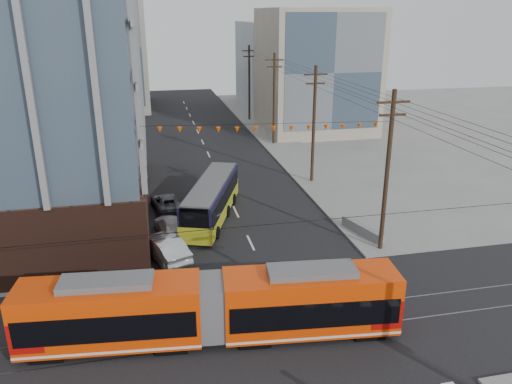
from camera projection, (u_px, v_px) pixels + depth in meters
ground at (313, 374)px, 22.60m from camera, size 160.00×160.00×0.00m
bg_bldg_nw_near at (61, 66)px, 63.94m from camera, size 18.00×16.00×18.00m
bg_bldg_ne_near at (315, 71)px, 67.20m from camera, size 14.00×14.00×16.00m
bg_bldg_nw_far at (97, 47)px, 82.58m from camera, size 16.00×18.00×20.00m
bg_bldg_ne_far at (289, 64)px, 86.32m from camera, size 16.00×16.00×14.00m
utility_pole_far at (249, 84)px, 73.90m from camera, size 0.30×0.30×11.00m
streetcar at (212, 308)px, 24.46m from camera, size 18.68×4.49×3.57m
city_bus at (212, 200)px, 39.23m from camera, size 6.00×11.24×3.14m
parked_car_silver at (165, 248)px, 32.88m from camera, size 3.45×5.27×1.64m
parked_car_white at (171, 226)px, 36.64m from camera, size 2.61×4.85×1.33m
parked_car_grey at (166, 202)px, 41.36m from camera, size 2.73×4.66×1.22m
jersey_barrier at (363, 230)px, 36.57m from camera, size 2.05×4.21×0.82m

